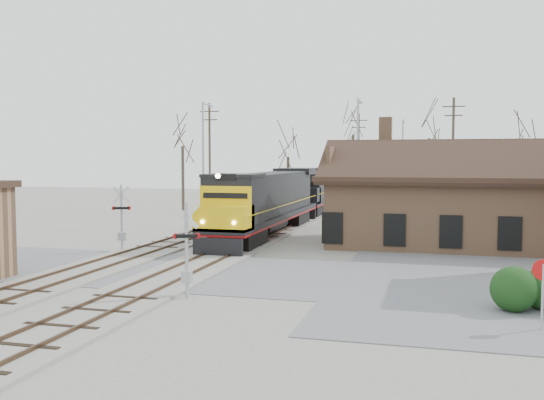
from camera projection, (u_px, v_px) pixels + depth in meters
The scene contains 23 objects.
ground at pixel (188, 271), 28.36m from camera, with size 140.00×140.00×0.00m, color #9A958B.
road at pixel (188, 271), 28.36m from camera, with size 60.00×9.00×0.03m, color #59595E.
track_main at pixel (271, 232), 42.81m from camera, with size 3.40×90.00×0.24m.
track_siding at pixel (212, 230), 43.97m from camera, with size 3.40×90.00×0.24m.
depot at pixel (449, 206), 36.65m from camera, with size 15.20×9.31×7.90m.
locomotive_lead at pixel (265, 202), 41.11m from camera, with size 2.99×20.00×4.44m.
locomotive_trailing at pixel (320, 187), 60.64m from camera, with size 2.99×20.00×4.20m.
crossbuck_near at pixel (187, 253), 22.79m from camera, with size 0.99×0.47×3.65m.
crossbuck_far at pixel (122, 220), 34.19m from camera, with size 1.04×0.45×3.80m.
do_not_enter_sign at pixel (543, 281), 18.51m from camera, with size 0.66×0.13×2.21m.
hedge_a at pixel (514, 289), 20.82m from camera, with size 1.58×1.58×1.58m, color black.
hedge_b at pixel (542, 289), 21.12m from camera, with size 1.45×1.45×1.45m, color black.
streetlight_a at pixel (204, 157), 46.86m from camera, with size 0.25×2.04×9.59m.
streetlight_b at pixel (358, 155), 47.06m from camera, with size 0.25×2.04×9.90m.
streetlight_c at pixel (402, 160), 60.95m from camera, with size 0.25×2.04×9.14m.
utility_pole_a at pixel (210, 155), 59.09m from camera, with size 2.00×0.24×10.60m.
utility_pole_b at pixel (358, 157), 69.95m from camera, with size 2.00×0.24×10.39m.
utility_pole_c at pixel (453, 155), 54.48m from camera, with size 2.00×0.24×10.69m.
tree_a at pixel (182, 135), 60.38m from camera, with size 4.32×4.32×10.58m.
tree_b at pixel (288, 149), 64.86m from camera, with size 3.60×3.60×8.81m.
tree_c at pixel (353, 123), 71.94m from camera, with size 5.38×5.38×13.17m.
tree_d at pixel (429, 127), 65.08m from camera, with size 4.94×4.94×12.09m.
tree_e at pixel (524, 138), 57.14m from camera, with size 4.11×4.11×10.08m.
Camera 1 is at (11.09, -26.08, 5.31)m, focal length 40.00 mm.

